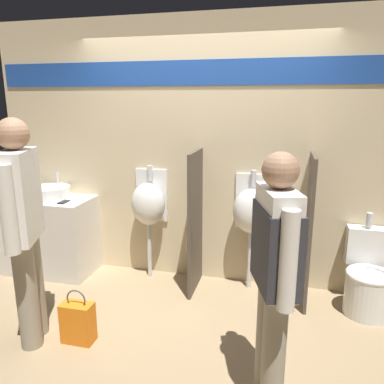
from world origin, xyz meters
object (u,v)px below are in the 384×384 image
sink_basin (51,192)px  shopping_bag (78,322)px  urinal_far (252,211)px  toilet (367,281)px  urinal_near_counter (149,204)px  cell_phone (64,202)px  person_with_lanyard (23,224)px  person_in_vest (275,264)px

sink_basin → shopping_bag: (0.95, -1.15, -0.74)m
urinal_far → toilet: urinal_far is taller
urinal_near_counter → cell_phone: bearing=-163.3°
person_with_lanyard → shopping_bag: size_ratio=3.92×
person_in_vest → shopping_bag: bearing=64.3°
cell_phone → shopping_bag: bearing=-55.1°
shopping_bag → sink_basin: bearing=129.6°
toilet → shopping_bag: bearing=-155.7°
urinal_near_counter → toilet: (2.16, -0.19, -0.53)m
cell_phone → shopping_bag: (0.69, -0.99, -0.68)m
cell_phone → person_in_vest: bearing=-28.9°
urinal_far → person_in_vest: person_in_vest is taller
cell_phone → person_with_lanyard: size_ratio=0.08×
urinal_near_counter → urinal_far: size_ratio=1.00×
cell_phone → person_with_lanyard: bearing=-72.6°
cell_phone → toilet: (3.01, 0.06, -0.56)m
cell_phone → toilet: toilet is taller
cell_phone → urinal_far: bearing=7.5°
sink_basin → cell_phone: (0.26, -0.16, -0.05)m
person_in_vest → shopping_bag: person_in_vest is taller
person_in_vest → sink_basin: bearing=43.5°
urinal_far → person_in_vest: (0.27, -1.46, 0.12)m
urinal_far → person_in_vest: 1.49m
sink_basin → cell_phone: 0.31m
urinal_far → toilet: bearing=-10.1°
cell_phone → urinal_far: (1.93, 0.25, -0.03)m
urinal_far → sink_basin: bearing=-177.6°
cell_phone → shopping_bag: size_ratio=0.31×
urinal_far → person_in_vest: size_ratio=0.76×
urinal_far → shopping_bag: size_ratio=2.70×
cell_phone → urinal_near_counter: size_ratio=0.11×
urinal_near_counter → person_with_lanyard: person_with_lanyard is taller
cell_phone → shopping_bag: 1.38m
cell_phone → urinal_far: size_ratio=0.11×
urinal_near_counter → shopping_bag: 1.41m
cell_phone → urinal_far: urinal_far is taller
urinal_near_counter → shopping_bag: (-0.16, -1.24, -0.65)m
cell_phone → person_with_lanyard: person_with_lanyard is taller
person_in_vest → shopping_bag: size_ratio=3.57×
urinal_far → cell_phone: bearing=-172.5°
urinal_near_counter → urinal_far: bearing=0.0°
toilet → cell_phone: bearing=-178.9°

